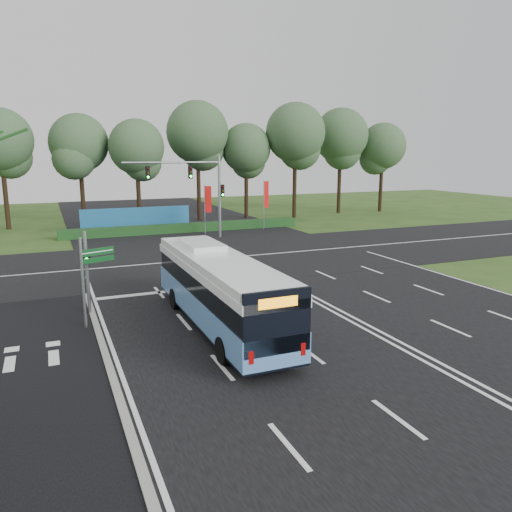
{
  "coord_description": "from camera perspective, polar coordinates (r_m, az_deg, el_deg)",
  "views": [
    {
      "loc": [
        -11.62,
        -19.87,
        7.07
      ],
      "look_at": [
        -2.42,
        2.0,
        2.21
      ],
      "focal_mm": 35.0,
      "sensor_mm": 36.0,
      "label": 1
    }
  ],
  "objects": [
    {
      "name": "bike_path",
      "position": [
        18.3,
        -24.27,
        -12.12
      ],
      "size": [
        5.0,
        18.0,
        0.06
      ],
      "primitive_type": "cube",
      "color": "black",
      "rests_on": "ground"
    },
    {
      "name": "road_cross",
      "position": [
        34.65,
        -2.73,
        -0.16
      ],
      "size": [
        120.0,
        14.0,
        0.05
      ],
      "primitive_type": "cube",
      "color": "black",
      "rests_on": "ground"
    },
    {
      "name": "blue_hoarding",
      "position": [
        47.86,
        -13.51,
        4.1
      ],
      "size": [
        10.0,
        0.3,
        2.2
      ],
      "primitive_type": "cube",
      "color": "#1B5C92",
      "rests_on": "ground"
    },
    {
      "name": "eucalyptus_row",
      "position": [
        54.23,
        -5.87,
        13.09
      ],
      "size": [
        53.05,
        8.76,
        12.64
      ],
      "color": "black",
      "rests_on": "ground"
    },
    {
      "name": "pedestrian_signal",
      "position": [
        23.13,
        -18.75,
        -1.54
      ],
      "size": [
        0.33,
        0.43,
        3.78
      ],
      "rotation": [
        0.0,
        0.0,
        0.14
      ],
      "color": "gray",
      "rests_on": "ground"
    },
    {
      "name": "hedge",
      "position": [
        46.35,
        -8.07,
        3.2
      ],
      "size": [
        22.0,
        1.2,
        0.8
      ],
      "primitive_type": "cube",
      "color": "#143817",
      "rests_on": "ground"
    },
    {
      "name": "banner_flag_mid",
      "position": [
        44.81,
        -5.59,
        6.15
      ],
      "size": [
        0.64,
        0.17,
        4.39
      ],
      "rotation": [
        0.0,
        0.0,
        -0.19
      ],
      "color": "gray",
      "rests_on": "ground"
    },
    {
      "name": "road_main",
      "position": [
        24.07,
        7.2,
        -5.54
      ],
      "size": [
        20.0,
        120.0,
        0.04
      ],
      "primitive_type": "cube",
      "color": "black",
      "rests_on": "ground"
    },
    {
      "name": "ground",
      "position": [
        24.08,
        7.2,
        -5.58
      ],
      "size": [
        120.0,
        120.0,
        0.0
      ],
      "primitive_type": "plane",
      "color": "#284717",
      "rests_on": "ground"
    },
    {
      "name": "street_sign",
      "position": [
        21.43,
        -18.44,
        -1.57
      ],
      "size": [
        1.4,
        0.6,
        3.81
      ],
      "rotation": [
        0.0,
        0.0,
        0.37
      ],
      "color": "gray",
      "rests_on": "ground"
    },
    {
      "name": "kerb_strip",
      "position": [
        18.33,
        -16.63,
        -11.41
      ],
      "size": [
        0.25,
        18.0,
        0.12
      ],
      "primitive_type": "cube",
      "color": "gray",
      "rests_on": "ground"
    },
    {
      "name": "traffic_light_gantry",
      "position": [
        42.13,
        -6.55,
        8.24
      ],
      "size": [
        8.41,
        0.28,
        7.0
      ],
      "color": "gray",
      "rests_on": "ground"
    },
    {
      "name": "city_bus",
      "position": [
        20.49,
        -4.25,
        -3.84
      ],
      "size": [
        2.47,
        11.29,
        3.24
      ],
      "rotation": [
        0.0,
        0.0,
        0.0
      ],
      "color": "#5486C4",
      "rests_on": "ground"
    },
    {
      "name": "banner_flag_right",
      "position": [
        47.45,
        1.1,
        6.72
      ],
      "size": [
        0.64,
        0.32,
        4.67
      ],
      "rotation": [
        0.0,
        0.0,
        0.42
      ],
      "color": "gray",
      "rests_on": "ground"
    }
  ]
}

